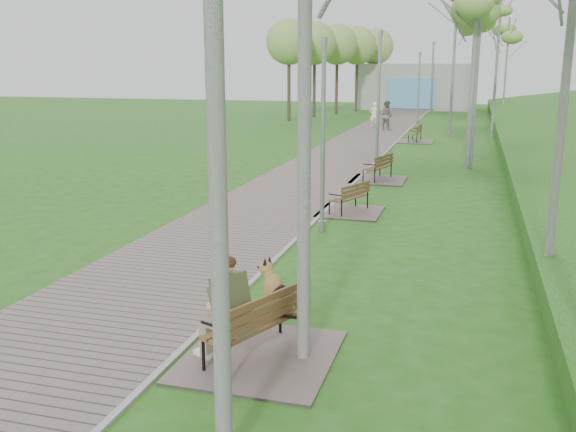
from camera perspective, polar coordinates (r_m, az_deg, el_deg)
ground at (r=10.30m, az=-6.93°, el=-9.50°), size 120.00×120.00×0.00m
walkway at (r=30.97m, az=5.65°, el=5.95°), size 3.50×67.00×0.04m
kerb at (r=30.70m, az=8.87°, el=5.80°), size 0.10×67.00×0.05m
building_north at (r=59.95m, az=11.19°, el=11.22°), size 10.00×5.20×4.00m
bench_main at (r=8.93m, az=-3.26°, el=-9.62°), size 2.03×2.26×1.77m
bench_second at (r=17.67m, az=5.44°, el=0.91°), size 1.68×1.86×1.03m
bench_third at (r=22.72m, az=7.96°, el=3.68°), size 1.84×2.05×1.13m
bench_far at (r=34.41m, az=11.21°, el=6.82°), size 1.81×2.01×1.11m
lamp_post_near at (r=15.29m, az=3.12°, el=6.42°), size 0.18×0.18×4.58m
lamp_post_second at (r=26.41m, az=8.03°, el=9.93°), size 0.20×0.20×5.27m
lamp_post_third at (r=45.19m, az=11.52°, el=10.88°), size 0.18×0.18×4.76m
lamp_post_far at (r=55.02m, az=12.68°, el=11.72°), size 0.22×0.22×5.78m
pedestrian_near at (r=41.80m, az=7.66°, el=8.90°), size 0.68×0.55×1.62m
pedestrian_far at (r=40.08m, az=8.72°, el=8.82°), size 1.09×0.99×1.82m
birch_far_b at (r=37.56m, az=14.77°, el=17.46°), size 2.39×2.39×8.84m
birch_far_c at (r=37.98m, az=18.35°, el=16.65°), size 2.29×2.29×8.39m
birch_distant_b at (r=53.74m, az=19.00°, el=14.93°), size 2.50×2.50×7.77m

